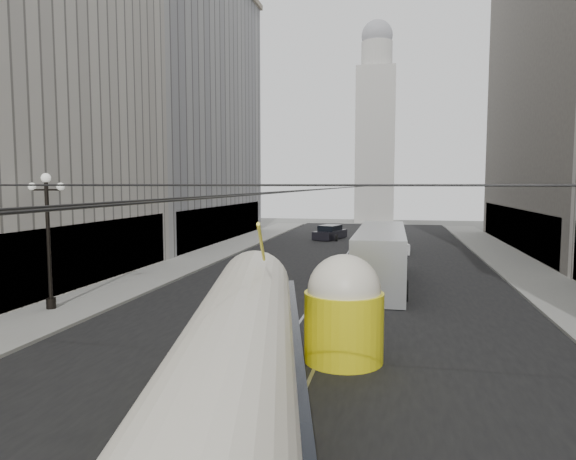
% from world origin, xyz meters
% --- Properties ---
extents(road, '(20.00, 85.00, 0.02)m').
position_xyz_m(road, '(0.00, 32.50, 0.00)').
color(road, black).
rests_on(road, ground).
extents(sidewalk_left, '(4.00, 72.00, 0.15)m').
position_xyz_m(sidewalk_left, '(-12.00, 36.00, 0.07)').
color(sidewalk_left, gray).
rests_on(sidewalk_left, ground).
extents(sidewalk_right, '(4.00, 72.00, 0.15)m').
position_xyz_m(sidewalk_right, '(12.00, 36.00, 0.07)').
color(sidewalk_right, gray).
rests_on(sidewalk_right, ground).
extents(rail_left, '(0.12, 85.00, 0.04)m').
position_xyz_m(rail_left, '(-0.75, 32.50, 0.00)').
color(rail_left, gray).
rests_on(rail_left, ground).
extents(rail_right, '(0.12, 85.00, 0.04)m').
position_xyz_m(rail_right, '(0.75, 32.50, 0.00)').
color(rail_right, gray).
rests_on(rail_right, ground).
extents(building_left_far, '(12.60, 28.60, 28.60)m').
position_xyz_m(building_left_far, '(-19.99, 48.00, 14.31)').
color(building_left_far, '#999999').
rests_on(building_left_far, ground).
extents(distant_tower, '(6.00, 6.00, 31.36)m').
position_xyz_m(distant_tower, '(0.00, 80.00, 14.97)').
color(distant_tower, '#B2AFA8').
rests_on(distant_tower, ground).
extents(lamppost_left_mid, '(1.86, 0.44, 6.37)m').
position_xyz_m(lamppost_left_mid, '(-12.60, 18.00, 3.74)').
color(lamppost_left_mid, black).
rests_on(lamppost_left_mid, sidewalk_left).
extents(catenary, '(25.00, 72.00, 0.23)m').
position_xyz_m(catenary, '(0.12, 31.49, 5.88)').
color(catenary, black).
rests_on(catenary, ground).
extents(streetcar, '(5.80, 16.60, 3.72)m').
position_xyz_m(streetcar, '(0.05, 7.07, 1.82)').
color(streetcar, yellow).
rests_on(streetcar, ground).
extents(city_bus, '(3.03, 13.12, 3.33)m').
position_xyz_m(city_bus, '(2.46, 28.03, 1.83)').
color(city_bus, '#B5B8BA').
rests_on(city_bus, ground).
extents(sedan_white_far, '(2.86, 5.27, 1.58)m').
position_xyz_m(sedan_white_far, '(3.08, 42.74, 0.72)').
color(sedan_white_far, white).
rests_on(sedan_white_far, ground).
extents(sedan_dark_far, '(3.38, 5.30, 1.55)m').
position_xyz_m(sedan_dark_far, '(-3.68, 52.40, 0.71)').
color(sedan_dark_far, black).
rests_on(sedan_dark_far, ground).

